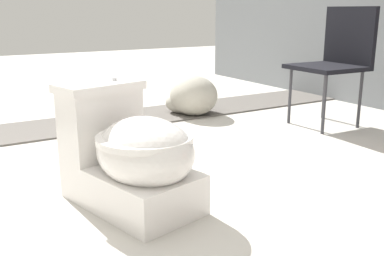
{
  "coord_description": "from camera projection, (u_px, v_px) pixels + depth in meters",
  "views": [
    {
      "loc": [
        1.86,
        -0.51,
        0.81
      ],
      "look_at": [
        0.2,
        0.48,
        0.3
      ],
      "focal_mm": 42.0,
      "sensor_mm": 36.0,
      "label": 1
    }
  ],
  "objects": [
    {
      "name": "ground_plane",
      "position": [
        76.0,
        198.0,
        2.0
      ],
      "size": [
        14.0,
        14.0,
        0.0
      ],
      "primitive_type": "plane",
      "color": "beige"
    },
    {
      "name": "folding_chair_left",
      "position": [
        338.0,
        54.0,
        3.17
      ],
      "size": [
        0.45,
        0.45,
        0.83
      ],
      "rotation": [
        0.0,
        0.0,
        -1.6
      ],
      "color": "black",
      "rests_on": "ground"
    },
    {
      "name": "gravel_strip",
      "position": [
        91.0,
        123.0,
        3.3
      ],
      "size": [
        0.56,
        8.0,
        0.01
      ],
      "primitive_type": "cube",
      "color": "#605B56",
      "rests_on": "ground"
    },
    {
      "name": "boulder_near",
      "position": [
        194.0,
        95.0,
        3.54
      ],
      "size": [
        0.49,
        0.45,
        0.31
      ],
      "primitive_type": "ellipsoid",
      "rotation": [
        0.0,
        0.0,
        2.95
      ],
      "color": "#ADA899",
      "rests_on": "ground"
    },
    {
      "name": "boulder_far",
      "position": [
        184.0,
        102.0,
        3.61
      ],
      "size": [
        0.35,
        0.38,
        0.18
      ],
      "primitive_type": "ellipsoid",
      "rotation": [
        0.0,
        0.0,
        1.19
      ],
      "color": "#ADA899",
      "rests_on": "ground"
    },
    {
      "name": "toilet",
      "position": [
        131.0,
        156.0,
        1.87
      ],
      "size": [
        0.7,
        0.51,
        0.52
      ],
      "rotation": [
        0.0,
        0.0,
        0.24
      ],
      "color": "white",
      "rests_on": "ground"
    }
  ]
}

